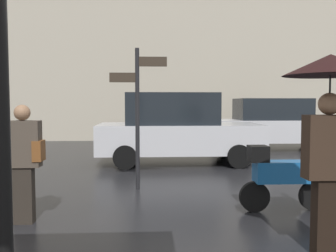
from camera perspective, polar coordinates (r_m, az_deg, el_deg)
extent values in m
cylinder|color=black|center=(1.84, -24.35, -6.31)|extent=(0.07, 0.07, 2.68)
cube|color=black|center=(4.39, 23.50, -12.96)|extent=(0.28, 0.18, 0.84)
cube|color=#332319|center=(4.24, 23.75, -3.01)|extent=(0.50, 0.23, 0.68)
sphere|color=#936B4C|center=(4.21, 23.91, 3.19)|extent=(0.23, 0.23, 0.23)
cylinder|color=black|center=(4.21, 23.96, 5.18)|extent=(0.02, 0.02, 0.30)
cone|color=black|center=(4.23, 24.05, 8.72)|extent=(0.99, 0.99, 0.22)
cube|color=#2A241E|center=(5.46, -21.54, -9.99)|extent=(0.26, 0.16, 0.78)
cube|color=#473D33|center=(5.34, -21.72, -2.60)|extent=(0.47, 0.21, 0.63)
sphere|color=#936B4C|center=(5.31, -21.82, 1.95)|extent=(0.22, 0.22, 0.22)
cube|color=brown|center=(5.29, -19.54, -3.64)|extent=(0.12, 0.24, 0.28)
cylinder|color=black|center=(6.11, 21.84, -10.10)|extent=(0.46, 0.09, 0.46)
cylinder|color=black|center=(5.79, 13.34, -10.70)|extent=(0.46, 0.09, 0.46)
cube|color=#195999|center=(5.86, 17.78, -6.81)|extent=(0.93, 0.32, 0.32)
cube|color=black|center=(5.68, 13.89, -4.20)|extent=(0.28, 0.28, 0.24)
cylinder|color=black|center=(5.97, 21.60, -3.30)|extent=(0.06, 0.06, 0.55)
cube|color=silver|center=(10.08, 1.78, -1.88)|extent=(4.42, 1.86, 0.78)
cube|color=black|center=(10.02, 0.53, 2.74)|extent=(2.43, 1.71, 0.85)
cylinder|color=black|center=(11.25, 8.69, -3.35)|extent=(0.60, 0.18, 0.60)
cylinder|color=black|center=(9.45, 11.02, -4.69)|extent=(0.60, 0.18, 0.60)
cylinder|color=black|center=(11.02, -6.13, -3.47)|extent=(0.60, 0.18, 0.60)
cylinder|color=black|center=(9.18, -6.73, -4.89)|extent=(0.60, 0.18, 0.60)
cube|color=silver|center=(13.57, 16.74, -0.66)|extent=(4.50, 1.67, 0.77)
cube|color=black|center=(13.46, 15.89, 2.55)|extent=(2.48, 1.54, 0.75)
cylinder|color=black|center=(14.92, 20.91, -1.85)|extent=(0.60, 0.18, 0.60)
cylinder|color=black|center=(13.42, 23.82, -2.50)|extent=(0.60, 0.18, 0.60)
cylinder|color=black|center=(13.98, 9.89, -2.01)|extent=(0.60, 0.18, 0.60)
cylinder|color=black|center=(12.37, 11.63, -2.75)|extent=(0.60, 0.18, 0.60)
cylinder|color=black|center=(6.94, -4.79, 1.02)|extent=(0.08, 0.08, 2.68)
cube|color=#33281E|center=(6.98, -2.51, 10.02)|extent=(0.56, 0.04, 0.18)
cube|color=#33281E|center=(6.96, -6.98, 7.53)|extent=(0.52, 0.04, 0.18)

